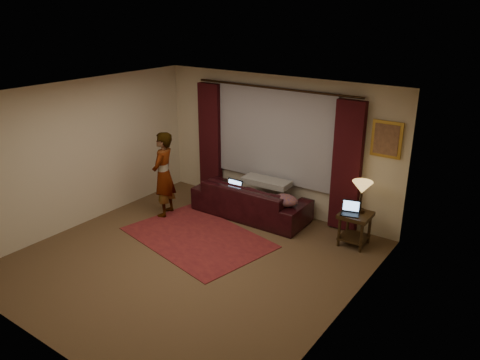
# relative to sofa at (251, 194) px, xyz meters

# --- Properties ---
(floor) EXTENTS (5.00, 5.00, 0.01)m
(floor) POSITION_rel_sofa_xyz_m (0.16, -1.92, -0.46)
(floor) COLOR brown
(floor) RESTS_ON ground
(ceiling) EXTENTS (5.00, 5.00, 0.02)m
(ceiling) POSITION_rel_sofa_xyz_m (0.16, -1.92, 2.15)
(ceiling) COLOR silver
(ceiling) RESTS_ON ground
(wall_back) EXTENTS (5.00, 0.02, 2.60)m
(wall_back) POSITION_rel_sofa_xyz_m (0.16, 0.58, 0.85)
(wall_back) COLOR beige
(wall_back) RESTS_ON ground
(wall_front) EXTENTS (5.00, 0.02, 2.60)m
(wall_front) POSITION_rel_sofa_xyz_m (0.16, -4.42, 0.85)
(wall_front) COLOR beige
(wall_front) RESTS_ON ground
(wall_left) EXTENTS (0.02, 5.00, 2.60)m
(wall_left) POSITION_rel_sofa_xyz_m (-2.34, -1.92, 0.85)
(wall_left) COLOR beige
(wall_left) RESTS_ON ground
(wall_right) EXTENTS (0.02, 5.00, 2.60)m
(wall_right) POSITION_rel_sofa_xyz_m (2.66, -1.92, 0.85)
(wall_right) COLOR beige
(wall_right) RESTS_ON ground
(sheer_curtain) EXTENTS (2.50, 0.05, 1.80)m
(sheer_curtain) POSITION_rel_sofa_xyz_m (0.16, 0.52, 1.05)
(sheer_curtain) COLOR #A09FA8
(sheer_curtain) RESTS_ON wall_back
(drape_left) EXTENTS (0.50, 0.14, 2.30)m
(drape_left) POSITION_rel_sofa_xyz_m (-1.34, 0.47, 0.73)
(drape_left) COLOR #350B0F
(drape_left) RESTS_ON floor
(drape_right) EXTENTS (0.50, 0.14, 2.30)m
(drape_right) POSITION_rel_sofa_xyz_m (1.66, 0.47, 0.73)
(drape_right) COLOR #350B0F
(drape_right) RESTS_ON floor
(curtain_rod) EXTENTS (0.04, 0.04, 3.40)m
(curtain_rod) POSITION_rel_sofa_xyz_m (0.16, 0.47, 1.93)
(curtain_rod) COLOR black
(curtain_rod) RESTS_ON wall_back
(picture_frame) EXTENTS (0.50, 0.04, 0.60)m
(picture_frame) POSITION_rel_sofa_xyz_m (2.26, 0.55, 1.30)
(picture_frame) COLOR gold
(picture_frame) RESTS_ON wall_back
(sofa) EXTENTS (2.25, 1.01, 0.90)m
(sofa) POSITION_rel_sofa_xyz_m (0.00, 0.00, 0.00)
(sofa) COLOR black
(sofa) RESTS_ON floor
(throw_blanket) EXTENTS (0.93, 0.41, 0.11)m
(throw_blanket) POSITION_rel_sofa_xyz_m (0.20, 0.21, 0.46)
(throw_blanket) COLOR gray
(throw_blanket) RESTS_ON sofa
(clothing_pile) EXTENTS (0.56, 0.49, 0.20)m
(clothing_pile) POSITION_rel_sofa_xyz_m (0.81, -0.11, 0.10)
(clothing_pile) COLOR brown
(clothing_pile) RESTS_ON sofa
(laptop_sofa) EXTENTS (0.34, 0.37, 0.24)m
(laptop_sofa) POSITION_rel_sofa_xyz_m (-0.30, -0.22, 0.12)
(laptop_sofa) COLOR black
(laptop_sofa) RESTS_ON sofa
(area_rug) EXTENTS (2.74, 2.10, 0.01)m
(area_rug) POSITION_rel_sofa_xyz_m (-0.24, -1.29, -0.44)
(area_rug) COLOR maroon
(area_rug) RESTS_ON floor
(end_table) EXTENTS (0.51, 0.51, 0.57)m
(end_table) POSITION_rel_sofa_xyz_m (2.05, 0.05, -0.17)
(end_table) COLOR black
(end_table) RESTS_ON floor
(tiffany_lamp) EXTENTS (0.40, 0.40, 0.54)m
(tiffany_lamp) POSITION_rel_sofa_xyz_m (2.08, 0.15, 0.39)
(tiffany_lamp) COLOR olive
(tiffany_lamp) RESTS_ON end_table
(laptop_table) EXTENTS (0.37, 0.39, 0.21)m
(laptop_table) POSITION_rel_sofa_xyz_m (1.99, -0.05, 0.23)
(laptop_table) COLOR black
(laptop_table) RESTS_ON end_table
(person) EXTENTS (0.61, 0.61, 1.63)m
(person) POSITION_rel_sofa_xyz_m (-1.36, -0.91, 0.36)
(person) COLOR gray
(person) RESTS_ON floor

